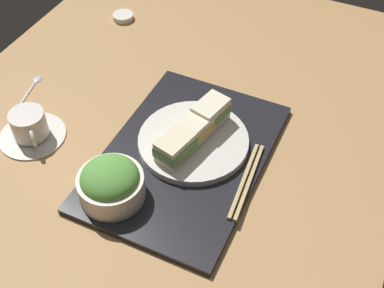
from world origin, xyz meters
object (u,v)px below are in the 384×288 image
object	(u,v)px
sandwich_far	(210,113)
small_sauce_dish	(123,17)
chopsticks_pair	(247,180)
coffee_cup	(30,128)
sandwich_near	(175,147)
teaspoon	(34,83)
sandwich_middle	(193,130)
sandwich_plate	(193,141)
salad_bowl	(109,182)

from	to	relation	value
sandwich_far	small_sauce_dish	xyz separation A→B (cm)	(29.71, 38.94, -4.97)
chopsticks_pair	small_sauce_dish	xyz separation A→B (cm)	(40.16, 51.26, -1.02)
coffee_cup	small_sauce_dish	distance (cm)	47.25
small_sauce_dish	chopsticks_pair	bearing A→B (deg)	-128.08
sandwich_near	chopsticks_pair	bearing A→B (deg)	-86.38
teaspoon	sandwich_far	bearing A→B (deg)	-86.23
sandwich_near	sandwich_middle	world-z (taller)	same
sandwich_plate	teaspoon	world-z (taller)	sandwich_plate
sandwich_far	sandwich_middle	bearing A→B (deg)	167.66
sandwich_near	sandwich_middle	size ratio (longest dim) A/B	1.01
sandwich_far	salad_bowl	size ratio (longest dim) A/B	0.70
chopsticks_pair	coffee_cup	world-z (taller)	coffee_cup
salad_bowl	coffee_cup	distance (cm)	25.09
sandwich_near	sandwich_far	world-z (taller)	sandwich_far
sandwich_far	small_sauce_dish	distance (cm)	49.23
chopsticks_pair	coffee_cup	xyz separation A→B (cm)	(-6.76, 46.06, 0.98)
sandwich_plate	sandwich_far	world-z (taller)	sandwich_far
sandwich_middle	small_sauce_dish	xyz separation A→B (cm)	(35.40, 37.70, -4.62)
coffee_cup	teaspoon	bearing A→B (deg)	36.11
sandwich_middle	chopsticks_pair	world-z (taller)	sandwich_middle
teaspoon	chopsticks_pair	bearing A→B (deg)	-97.60
salad_bowl	teaspoon	bearing A→B (deg)	58.21
sandwich_plate	sandwich_middle	bearing A→B (deg)	0.00
sandwich_far	chopsticks_pair	size ratio (longest dim) A/B	0.45
sandwich_middle	small_sauce_dish	distance (cm)	51.92
sandwich_middle	coffee_cup	world-z (taller)	sandwich_middle
salad_bowl	sandwich_plate	bearing A→B (deg)	-24.72
coffee_cup	small_sauce_dish	world-z (taller)	coffee_cup
sandwich_middle	chopsticks_pair	size ratio (longest dim) A/B	0.44
small_sauce_dish	sandwich_near	bearing A→B (deg)	-138.43
chopsticks_pair	sandwich_plate	bearing A→B (deg)	70.66
sandwich_near	small_sauce_dish	size ratio (longest dim) A/B	1.54
sandwich_far	chopsticks_pair	distance (cm)	16.63
sandwich_near	coffee_cup	xyz separation A→B (cm)	(-5.83, 31.26, -2.63)
sandwich_plate	teaspoon	distance (cm)	43.07
sandwich_plate	small_sauce_dish	world-z (taller)	sandwich_plate
teaspoon	salad_bowl	bearing A→B (deg)	-121.79
sandwich_near	chopsticks_pair	xyz separation A→B (cm)	(0.94, -14.80, -3.61)
salad_bowl	chopsticks_pair	bearing A→B (deg)	-58.05
sandwich_near	salad_bowl	size ratio (longest dim) A/B	0.70
sandwich_plate	coffee_cup	xyz separation A→B (cm)	(-11.52, 32.51, 0.56)
teaspoon	small_sauce_dish	bearing A→B (deg)	-9.13
salad_bowl	chopsticks_pair	size ratio (longest dim) A/B	0.64
coffee_cup	small_sauce_dish	size ratio (longest dim) A/B	2.52
sandwich_far	sandwich_near	bearing A→B (deg)	167.66
coffee_cup	sandwich_middle	bearing A→B (deg)	-70.49
sandwich_middle	teaspoon	size ratio (longest dim) A/B	0.83
salad_bowl	teaspoon	xyz separation A→B (cm)	(21.32, 34.40, -4.81)
sandwich_plate	coffee_cup	distance (cm)	34.49
sandwich_plate	small_sauce_dish	bearing A→B (deg)	46.80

